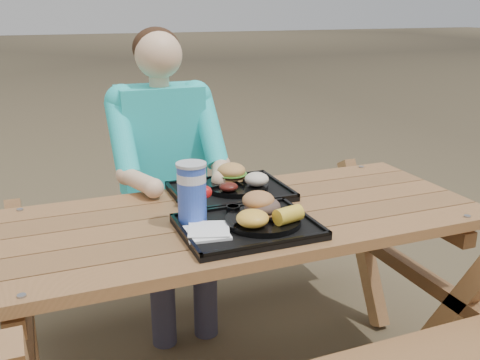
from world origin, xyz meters
name	(u,v)px	position (x,y,z in m)	size (l,w,h in m)	color
picnic_table	(240,303)	(0.00, 0.00, 0.38)	(1.80, 1.49, 0.75)	#999999
tray_near	(248,228)	(-0.03, -0.15, 0.76)	(0.45, 0.35, 0.02)	black
tray_far	(230,192)	(0.04, 0.21, 0.76)	(0.45, 0.35, 0.02)	black
plate_near	(263,221)	(0.02, -0.16, 0.78)	(0.26, 0.26, 0.02)	black
plate_far	(236,186)	(0.07, 0.22, 0.78)	(0.26, 0.26, 0.02)	black
napkin_stack	(207,232)	(-0.18, -0.17, 0.78)	(0.14, 0.14, 0.02)	white
soda_cup	(192,194)	(-0.20, -0.05, 0.87)	(0.10, 0.10, 0.20)	#193EBE
condiment_bbq	(233,210)	(-0.04, -0.04, 0.78)	(0.05, 0.05, 0.03)	black
condiment_mustard	(251,207)	(0.03, -0.04, 0.78)	(0.05, 0.05, 0.03)	gold
sandwich	(262,197)	(0.04, -0.12, 0.85)	(0.12, 0.12, 0.12)	#BE7943
mac_cheese	(253,218)	(-0.04, -0.21, 0.82)	(0.11, 0.11, 0.05)	yellow
corn_cob	(288,215)	(0.08, -0.23, 0.82)	(0.09, 0.09, 0.06)	yellow
cutlery_far	(190,192)	(-0.12, 0.23, 0.77)	(0.03, 0.18, 0.01)	black
burger	(231,167)	(0.07, 0.27, 0.84)	(0.12, 0.12, 0.11)	#D1924A
baked_beans	(229,187)	(0.01, 0.15, 0.81)	(0.07, 0.07, 0.03)	#501510
potato_salad	(257,179)	(0.14, 0.16, 0.82)	(0.10, 0.10, 0.05)	silver
diner	(164,189)	(-0.12, 0.69, 0.64)	(0.48, 0.84, 1.28)	teal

